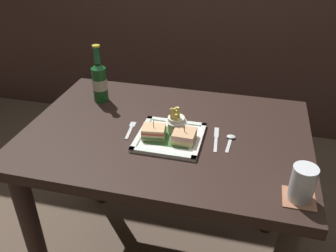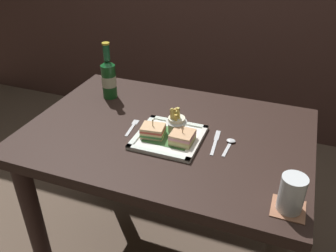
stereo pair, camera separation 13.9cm
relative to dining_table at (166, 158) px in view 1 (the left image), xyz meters
The scene contains 11 objects.
dining_table is the anchor object (origin of this frame).
square_plate 0.16m from the dining_table, 62.91° to the right, with size 0.25×0.25×0.02m.
sandwich_half_left 0.19m from the dining_table, 113.83° to the right, with size 0.10×0.08×0.07m.
sandwich_half_right 0.20m from the dining_table, 38.85° to the right, with size 0.08×0.09×0.07m.
fries_cup 0.20m from the dining_table, ahead, with size 0.08×0.08×0.11m.
beer_bottle 0.47m from the dining_table, 152.57° to the left, with size 0.07×0.07×0.27m.
drink_coaster 0.59m from the dining_table, 30.04° to the right, with size 0.10×0.10×0.00m, color #A2674A.
water_glass 0.61m from the dining_table, 30.04° to the right, with size 0.08×0.08×0.12m.
fork 0.20m from the dining_table, 169.56° to the right, with size 0.03×0.13×0.00m.
knife 0.25m from the dining_table, ahead, with size 0.03×0.17×0.00m.
spoon 0.30m from the dining_table, ahead, with size 0.04×0.12×0.01m.
Camera 1 is at (0.30, -1.19, 1.54)m, focal length 38.03 mm.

